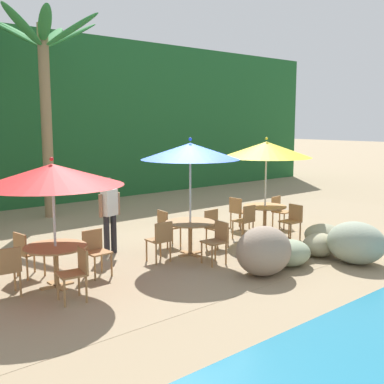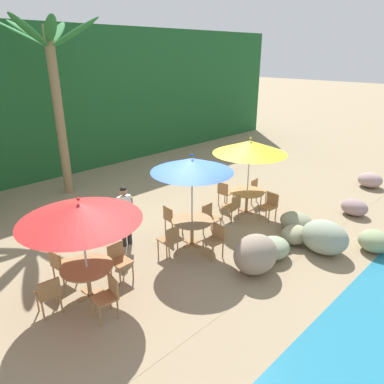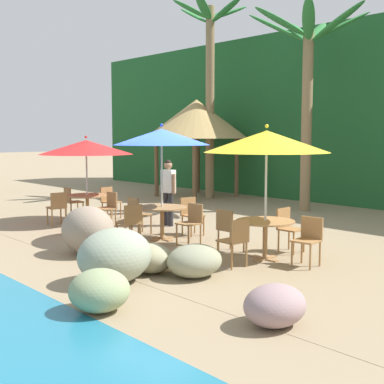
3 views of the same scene
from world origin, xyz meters
name	(u,v)px [view 3 (image 3 of 3)]	position (x,y,z in m)	size (l,w,h in m)	color
ground_plane	(169,239)	(0.00, 0.00, 0.00)	(120.00, 120.00, 0.00)	#937F60
terrace_deck	(169,239)	(0.00, 0.00, 0.00)	(18.00, 5.20, 0.01)	#937F60
foliage_backdrop	(377,115)	(0.00, 9.00, 3.00)	(28.00, 2.40, 6.00)	#1E5628
rock_seawall	(77,245)	(0.65, -2.69, 0.35)	(15.90, 3.34, 0.95)	#A98988
umbrella_red	(86,147)	(-3.16, -0.19, 2.00)	(2.46, 2.46, 2.31)	silver
dining_table_red	(87,200)	(-3.16, -0.19, 0.61)	(1.10, 1.10, 0.74)	#A37547
chair_red_seaward	(109,206)	(-2.31, -0.08, 0.51)	(0.43, 0.44, 0.87)	#9E7042
chair_red_inland	(109,200)	(-3.38, 0.63, 0.51)	(0.48, 0.48, 0.87)	#9E7042
chair_red_left	(71,200)	(-4.02, -0.19, 0.51)	(0.46, 0.47, 0.87)	#9E7042
chair_red_right	(57,206)	(-3.19, -1.05, 0.51)	(0.48, 0.48, 0.87)	#9E7042
umbrella_blue	(162,137)	(-0.03, -0.17, 2.28)	(2.13, 2.13, 2.57)	silver
dining_table_blue	(162,212)	(-0.03, -0.17, 0.61)	(1.10, 1.10, 0.74)	#A37547
chair_blue_seaward	(192,221)	(0.82, -0.05, 0.51)	(0.44, 0.44, 0.87)	#9E7042
chair_blue_inland	(191,213)	(-0.02, 0.69, 0.51)	(0.47, 0.46, 0.87)	#9E7042
chair_blue_left	(137,213)	(-0.88, -0.23, 0.51)	(0.43, 0.44, 0.87)	#9E7042
chair_blue_right	(131,221)	(-0.02, -1.02, 0.51)	(0.47, 0.46, 0.87)	#9E7042
umbrella_yellow	(267,142)	(2.73, 0.07, 2.20)	(2.31, 2.31, 2.52)	silver
dining_table_yellow	(265,227)	(2.73, 0.07, 0.61)	(1.10, 1.10, 0.74)	#A37547
chair_yellow_seaward	(309,237)	(3.56, 0.28, 0.51)	(0.47, 0.48, 0.87)	#9E7042
chair_yellow_inland	(288,226)	(2.60, 0.92, 0.51)	(0.45, 0.44, 0.87)	#9E7042
chair_yellow_left	(228,227)	(1.88, -0.04, 0.51)	(0.43, 0.44, 0.87)	#9E7042
chair_yellow_right	(236,239)	(2.78, -0.78, 0.51)	(0.45, 0.44, 0.87)	#9E7042
palm_tree_nearest	(210,72)	(-5.04, 6.15, 4.61)	(2.86, 2.81, 7.09)	olive
palm_tree_second	(308,72)	(-0.57, 5.88, 4.19)	(3.44, 3.59, 6.01)	olive
palapa_hut	(196,119)	(-5.62, 6.00, 2.90)	(3.90, 3.90, 3.64)	brown
waiter_in_white	(168,188)	(-1.31, 1.07, 0.99)	(0.52, 0.28, 1.70)	#232328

